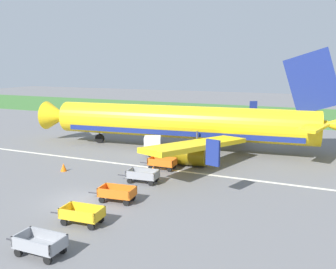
{
  "coord_description": "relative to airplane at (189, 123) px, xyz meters",
  "views": [
    {
      "loc": [
        16.02,
        -20.28,
        9.58
      ],
      "look_at": [
        1.49,
        12.4,
        2.8
      ],
      "focal_mm": 39.36,
      "sensor_mm": 36.0,
      "label": 1
    }
  ],
  "objects": [
    {
      "name": "baggage_cart_fourth_in_row",
      "position": [
        0.83,
        -12.97,
        -2.45
      ],
      "size": [
        3.6,
        1.6,
        1.07
      ],
      "color": "gray",
      "rests_on": "ground"
    },
    {
      "name": "grass_strip",
      "position": [
        -1.43,
        34.57,
        -3.02
      ],
      "size": [
        220.0,
        28.0,
        0.06
      ],
      "primitive_type": "cube",
      "color": "#3D7033",
      "rests_on": "ground"
    },
    {
      "name": "traffic_cone_near_plane",
      "position": [
        0.57,
        -10.52,
        -2.69
      ],
      "size": [
        0.55,
        0.55,
        0.73
      ],
      "primitive_type": "cone",
      "color": "orange",
      "rests_on": "ground"
    },
    {
      "name": "baggage_cart_far_end",
      "position": [
        0.64,
        -8.73,
        -2.45
      ],
      "size": [
        3.58,
        1.5,
        1.07
      ],
      "color": "orange",
      "rests_on": "ground"
    },
    {
      "name": "apron_stripe",
      "position": [
        -1.43,
        -8.66,
        -3.05
      ],
      "size": [
        120.0,
        0.36,
        0.01
      ],
      "primitive_type": "cube",
      "color": "silver",
      "rests_on": "ground"
    },
    {
      "name": "ground_plane",
      "position": [
        -1.43,
        -18.5,
        -3.05
      ],
      "size": [
        220.0,
        220.0,
        0.0
      ],
      "primitive_type": "plane",
      "color": "slate"
    },
    {
      "name": "service_truck_beside_carts",
      "position": [
        -1.95,
        -4.44,
        -1.95
      ],
      "size": [
        4.77,
        3.51,
        2.1
      ],
      "color": "slate",
      "rests_on": "ground"
    },
    {
      "name": "airplane",
      "position": [
        0.0,
        0.0,
        0.0
      ],
      "size": [
        37.67,
        30.29,
        11.34
      ],
      "color": "yellow",
      "rests_on": "ground"
    },
    {
      "name": "baggage_cart_nearest",
      "position": [
        1.56,
        -25.56,
        -2.45
      ],
      "size": [
        3.56,
        1.44,
        1.07
      ],
      "color": "gray",
      "rests_on": "ground"
    },
    {
      "name": "traffic_cone_mid_apron",
      "position": [
        -7.35,
        -12.96,
        -2.68
      ],
      "size": [
        0.57,
        0.57,
        0.75
      ],
      "primitive_type": "cone",
      "color": "orange",
      "rests_on": "ground"
    },
    {
      "name": "baggage_cart_third_in_row",
      "position": [
        1.17,
        -17.52,
        -2.45
      ],
      "size": [
        3.61,
        1.68,
        1.07
      ],
      "color": "orange",
      "rests_on": "ground"
    },
    {
      "name": "baggage_cart_second_in_row",
      "position": [
        1.22,
        -21.61,
        -2.45
      ],
      "size": [
        3.6,
        1.59,
        1.07
      ],
      "color": "gold",
      "rests_on": "ground"
    }
  ]
}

